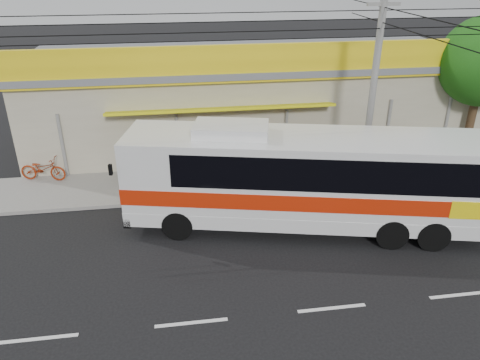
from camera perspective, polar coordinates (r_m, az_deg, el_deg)
The scene contains 7 objects.
ground at distance 15.95m, azimuth 8.24°, elevation -9.34°, with size 120.00×120.00×0.00m, color black.
sidewalk at distance 20.92m, azimuth 3.76°, elevation 0.19°, with size 30.00×3.20×0.15m, color slate.
lane_markings at distance 14.09m, azimuth 11.11°, elevation -15.10°, with size 50.00×0.12×0.01m, color silver, non-canonical shape.
storefront_building at distance 25.24m, azimuth 1.27°, elevation 10.19°, with size 22.60×9.20×5.70m.
coach_bus at distance 16.66m, azimuth 8.69°, elevation 0.59°, with size 12.96×5.45×3.91m.
motorbike_red at distance 22.11m, azimuth -22.91°, elevation 1.26°, with size 0.70×2.00×1.05m, color maroon.
utility_pole at distance 18.74m, azimuth 16.86°, elevation 17.93°, with size 34.00×14.00×8.33m.
Camera 1 is at (-4.12, -12.41, 9.13)m, focal length 35.00 mm.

